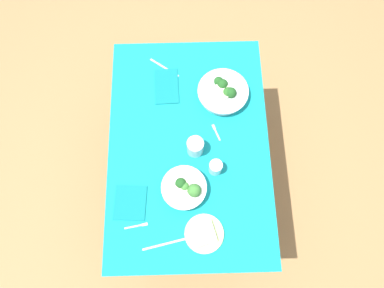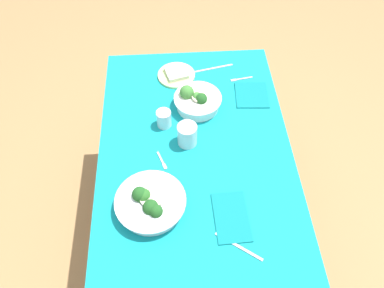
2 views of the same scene
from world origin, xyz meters
name	(u,v)px [view 1 (image 1 of 2)]	position (x,y,z in m)	size (l,w,h in m)	color
ground_plane	(190,181)	(0.00, 0.00, 0.00)	(6.00, 6.00, 0.00)	#9E7547
dining_table	(189,154)	(0.00, 0.00, 0.60)	(1.23, 0.81, 0.73)	teal
broccoli_bowl_far	(223,92)	(-0.28, 0.19, 0.76)	(0.26, 0.26, 0.10)	white
broccoli_bowl_near	(185,188)	(0.23, -0.02, 0.77)	(0.22, 0.22, 0.11)	white
bread_side_plate	(204,234)	(0.44, 0.06, 0.74)	(0.18, 0.18, 0.03)	#B7D684
water_glass_center	(216,167)	(0.13, 0.13, 0.77)	(0.06, 0.06, 0.08)	silver
water_glass_side	(195,147)	(0.03, 0.03, 0.78)	(0.08, 0.08, 0.10)	silver
fork_by_far_bowl	(216,132)	(-0.07, 0.14, 0.73)	(0.09, 0.04, 0.00)	#B7B7BC
fork_by_near_bowl	(137,226)	(0.39, -0.25, 0.73)	(0.03, 0.11, 0.00)	#B7B7BC
table_knife_left	(165,68)	(-0.45, -0.12, 0.73)	(0.19, 0.01, 0.00)	#B7B7BC
table_knife_right	(165,244)	(0.48, -0.12, 0.73)	(0.21, 0.01, 0.00)	#B7B7BC
napkin_folded_upper	(130,203)	(0.28, -0.29, 0.73)	(0.17, 0.15, 0.01)	#0F777D
napkin_folded_lower	(167,86)	(-0.34, -0.11, 0.73)	(0.21, 0.13, 0.01)	#0F777D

